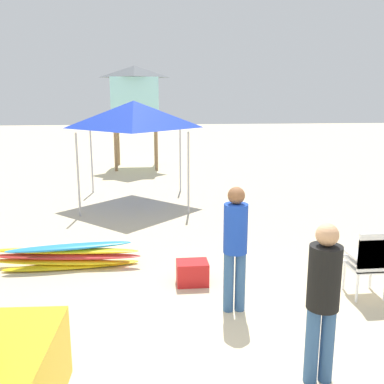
% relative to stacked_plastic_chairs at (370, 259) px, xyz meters
% --- Properties ---
extents(ground, '(80.00, 80.00, 0.00)m').
position_rel_stacked_plastic_chairs_xyz_m(ground, '(-2.35, -1.34, -0.60)').
color(ground, beige).
extents(stacked_plastic_chairs, '(0.48, 0.48, 1.02)m').
position_rel_stacked_plastic_chairs_xyz_m(stacked_plastic_chairs, '(0.00, 0.00, 0.00)').
color(stacked_plastic_chairs, white).
rests_on(stacked_plastic_chairs, ground).
extents(surfboard_pile, '(2.59, 0.63, 0.40)m').
position_rel_stacked_plastic_chairs_xyz_m(surfboard_pile, '(-4.55, 1.63, -0.41)').
color(surfboard_pile, yellow).
rests_on(surfboard_pile, ground).
extents(lifeguard_near_left, '(0.32, 0.32, 1.69)m').
position_rel_stacked_plastic_chairs_xyz_m(lifeguard_near_left, '(-1.43, -1.75, 0.37)').
color(lifeguard_near_left, '#33598C').
rests_on(lifeguard_near_left, ground).
extents(lifeguard_near_right, '(0.32, 0.32, 1.73)m').
position_rel_stacked_plastic_chairs_xyz_m(lifeguard_near_right, '(-1.99, -0.17, 0.39)').
color(lifeguard_near_right, '#33598C').
rests_on(lifeguard_near_right, ground).
extents(popup_canopy, '(2.70, 2.70, 2.74)m').
position_rel_stacked_plastic_chairs_xyz_m(popup_canopy, '(-3.46, 6.21, 1.78)').
color(popup_canopy, '#B2B2B7').
rests_on(popup_canopy, ground).
extents(lifeguard_tower, '(1.98, 1.98, 4.01)m').
position_rel_stacked_plastic_chairs_xyz_m(lifeguard_tower, '(-3.55, 12.12, 2.29)').
color(lifeguard_tower, olive).
rests_on(lifeguard_tower, ground).
extents(cooler_box, '(0.49, 0.37, 0.37)m').
position_rel_stacked_plastic_chairs_xyz_m(cooler_box, '(-2.47, 0.74, -0.42)').
color(cooler_box, red).
rests_on(cooler_box, ground).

